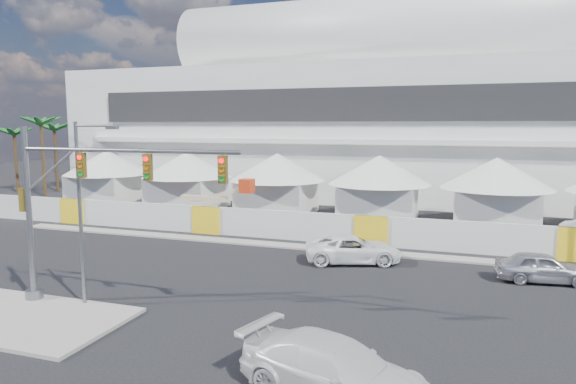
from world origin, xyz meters
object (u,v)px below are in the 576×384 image
(sedan_silver, at_px, (543,267))
(boom_lift, at_px, (199,211))
(streetlight_median, at_px, (83,201))
(pickup_near, at_px, (335,370))
(traffic_mast, at_px, (69,207))
(pickup_curb, at_px, (353,249))

(sedan_silver, height_order, boom_lift, boom_lift)
(streetlight_median, bearing_deg, sedan_silver, 28.14)
(pickup_near, relative_size, traffic_mast, 0.56)
(boom_lift, bearing_deg, streetlight_median, -72.67)
(pickup_curb, bearing_deg, boom_lift, 43.82)
(pickup_curb, height_order, traffic_mast, traffic_mast)
(sedan_silver, distance_m, streetlight_median, 22.16)
(pickup_near, xyz_separation_m, boom_lift, (-16.59, 22.28, 0.15))
(sedan_silver, distance_m, boom_lift, 25.17)
(traffic_mast, xyz_separation_m, streetlight_median, (0.55, 0.27, 0.24))
(pickup_curb, distance_m, pickup_near, 15.07)
(pickup_curb, bearing_deg, sedan_silver, -112.03)
(sedan_silver, xyz_separation_m, pickup_near, (-7.26, -14.23, 0.10))
(traffic_mast, bearing_deg, streetlight_median, 26.41)
(traffic_mast, distance_m, boom_lift, 19.34)
(pickup_near, bearing_deg, streetlight_median, 88.98)
(sedan_silver, xyz_separation_m, streetlight_median, (-19.23, -10.28, 3.90))
(sedan_silver, height_order, streetlight_median, streetlight_median)
(pickup_curb, xyz_separation_m, pickup_near, (2.52, -14.86, 0.10))
(pickup_near, relative_size, streetlight_median, 0.76)
(pickup_near, xyz_separation_m, streetlight_median, (-11.97, 3.95, 3.80))
(traffic_mast, relative_size, streetlight_median, 1.34)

